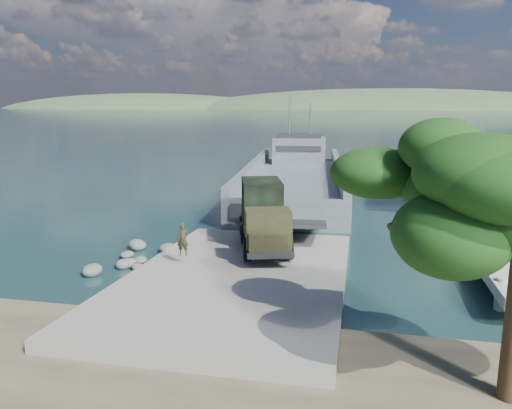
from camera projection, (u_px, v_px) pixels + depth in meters
name	position (u px, v px, depth m)	size (l,w,h in m)	color
ground	(244.00, 275.00, 24.93)	(1400.00, 1400.00, 0.00)	#1A3E3D
boat_ramp	(239.00, 277.00, 23.92)	(10.00, 18.00, 0.50)	gray
shoreline_rocks	(133.00, 263.00, 26.65)	(3.20, 5.60, 0.90)	#565654
distant_headlands	(402.00, 109.00, 551.86)	(1000.00, 240.00, 48.00)	#3E5636
pier	(454.00, 189.00, 40.01)	(6.40, 44.00, 6.10)	gray
landing_craft	(295.00, 184.00, 47.00)	(11.06, 34.58, 10.12)	#515B5F
military_truck	(264.00, 215.00, 27.93)	(4.24, 7.90, 3.52)	black
soldier	(183.00, 247.00, 25.03)	(0.61, 0.40, 1.66)	#21311B
sailboat_near	(463.00, 179.00, 53.17)	(2.67, 5.95, 7.00)	silver
sailboat_far	(481.00, 171.00, 59.18)	(1.94, 5.28, 6.30)	silver
overhang_tree	(503.00, 193.00, 13.32)	(8.36, 7.70, 7.59)	#382216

